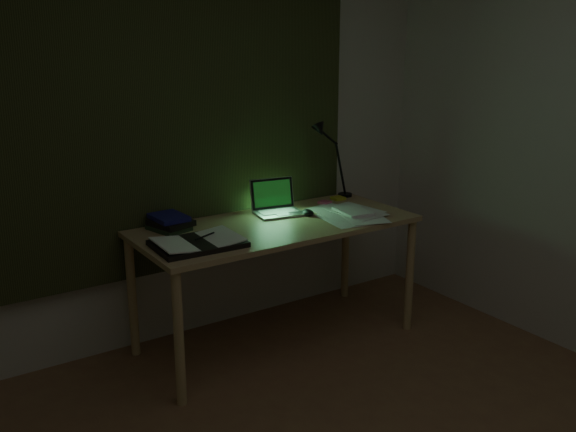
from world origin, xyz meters
The scene contains 11 objects.
wall_back centered at (0.00, 2.00, 1.25)m, with size 3.50×0.00×2.50m, color beige.
curtain centered at (0.00, 1.96, 1.45)m, with size 2.20×0.06×2.00m, color #2C3118.
desk centered at (0.37, 1.56, 0.37)m, with size 1.64×0.72×0.75m, color tan, non-canonical shape.
laptop centered at (0.49, 1.71, 0.85)m, with size 0.28×0.32×0.20m, color #AFAFB4, non-canonical shape.
open_textbook centered at (-0.19, 1.44, 0.77)m, with size 0.45×0.32×0.04m, color white, non-canonical shape.
book_stack centered at (-0.19, 1.79, 0.79)m, with size 0.18×0.22×0.09m, color white, non-canonical shape.
loose_papers centered at (0.82, 1.49, 0.76)m, with size 0.38×0.40×0.02m, color white, non-canonical shape.
mouse centered at (0.62, 1.60, 0.77)m, with size 0.06×0.10×0.04m, color black.
sticky_yellow centered at (1.02, 1.80, 0.76)m, with size 0.08×0.08×0.02m, color yellow.
sticky_pink centered at (0.88, 1.77, 0.75)m, with size 0.07×0.07×0.01m, color #F65F92.
desk_lamp centered at (1.11, 1.85, 1.00)m, with size 0.34×0.26×0.51m, color black, non-canonical shape.
Camera 1 is at (-1.55, -1.43, 1.80)m, focal length 40.00 mm.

